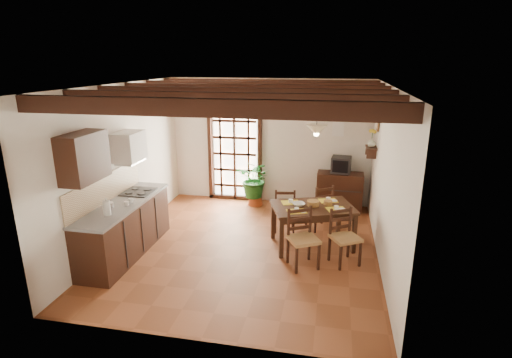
% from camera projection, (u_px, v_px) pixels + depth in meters
% --- Properties ---
extents(ground_plane, '(5.00, 5.00, 0.00)m').
position_uv_depth(ground_plane, '(246.00, 247.00, 7.06)').
color(ground_plane, brown).
extents(room_shell, '(4.52, 5.02, 2.81)m').
position_uv_depth(room_shell, '(245.00, 147.00, 6.54)').
color(room_shell, silver).
rests_on(room_shell, ground_plane).
extents(ceiling_beams, '(4.50, 4.34, 0.20)m').
position_uv_depth(ceiling_beams, '(245.00, 92.00, 6.28)').
color(ceiling_beams, black).
rests_on(ceiling_beams, room_shell).
extents(french_door, '(1.26, 0.11, 2.32)m').
position_uv_depth(french_door, '(235.00, 151.00, 9.17)').
color(french_door, white).
rests_on(french_door, ground_plane).
extents(kitchen_counter, '(0.64, 2.25, 1.38)m').
position_uv_depth(kitchen_counter, '(125.00, 227.00, 6.72)').
color(kitchen_counter, black).
rests_on(kitchen_counter, ground_plane).
extents(upper_cabinet, '(0.35, 0.80, 0.70)m').
position_uv_depth(upper_cabinet, '(84.00, 157.00, 5.69)').
color(upper_cabinet, black).
rests_on(upper_cabinet, room_shell).
extents(range_hood, '(0.38, 0.60, 0.54)m').
position_uv_depth(range_hood, '(129.00, 147.00, 6.89)').
color(range_hood, white).
rests_on(range_hood, room_shell).
extents(counter_items, '(0.50, 1.43, 0.25)m').
position_uv_depth(counter_items, '(125.00, 198.00, 6.67)').
color(counter_items, black).
rests_on(counter_items, kitchen_counter).
extents(dining_table, '(1.59, 1.29, 0.75)m').
position_uv_depth(dining_table, '(313.00, 211.00, 6.95)').
color(dining_table, '#311B10').
rests_on(dining_table, ground_plane).
extents(chair_near_left, '(0.59, 0.58, 0.95)m').
position_uv_depth(chair_near_left, '(303.00, 249.00, 6.34)').
color(chair_near_left, '#A87B47').
rests_on(chair_near_left, ground_plane).
extents(chair_near_right, '(0.57, 0.56, 0.91)m').
position_uv_depth(chair_near_right, '(344.00, 247.00, 6.44)').
color(chair_near_right, '#A87B47').
rests_on(chair_near_right, ground_plane).
extents(chair_far_left, '(0.46, 0.44, 0.87)m').
position_uv_depth(chair_far_left, '(284.00, 217.00, 7.68)').
color(chair_far_left, '#A87B47').
rests_on(chair_far_left, ground_plane).
extents(chair_far_right, '(0.57, 0.57, 0.91)m').
position_uv_depth(chair_far_right, '(319.00, 215.00, 7.77)').
color(chair_far_right, '#A87B47').
rests_on(chair_far_right, ground_plane).
extents(table_setting, '(1.00, 0.67, 0.09)m').
position_uv_depth(table_setting, '(313.00, 205.00, 6.92)').
color(table_setting, gold).
rests_on(table_setting, dining_table).
extents(table_bowl, '(0.28, 0.28, 0.05)m').
position_uv_depth(table_bowl, '(298.00, 204.00, 6.93)').
color(table_bowl, white).
rests_on(table_bowl, dining_table).
extents(sideboard, '(0.99, 0.46, 0.83)m').
position_uv_depth(sideboard, '(339.00, 191.00, 8.73)').
color(sideboard, black).
rests_on(sideboard, ground_plane).
extents(crt_tv, '(0.44, 0.41, 0.34)m').
position_uv_depth(crt_tv, '(341.00, 165.00, 8.55)').
color(crt_tv, black).
rests_on(crt_tv, sideboard).
extents(fuse_box, '(0.25, 0.03, 0.32)m').
position_uv_depth(fuse_box, '(338.00, 129.00, 8.61)').
color(fuse_box, white).
rests_on(fuse_box, room_shell).
extents(plant_pot, '(0.35, 0.35, 0.21)m').
position_uv_depth(plant_pot, '(255.00, 200.00, 9.10)').
color(plant_pot, maroon).
rests_on(plant_pot, ground_plane).
extents(potted_plant, '(2.30, 2.07, 2.25)m').
position_uv_depth(potted_plant, '(255.00, 181.00, 8.96)').
color(potted_plant, '#144C19').
rests_on(potted_plant, ground_plane).
extents(wall_shelf, '(0.20, 0.42, 0.20)m').
position_uv_depth(wall_shelf, '(371.00, 150.00, 7.73)').
color(wall_shelf, black).
rests_on(wall_shelf, room_shell).
extents(shelf_vase, '(0.15, 0.15, 0.15)m').
position_uv_depth(shelf_vase, '(372.00, 143.00, 7.69)').
color(shelf_vase, '#B2BFB2').
rests_on(shelf_vase, wall_shelf).
extents(shelf_flowers, '(0.14, 0.14, 0.36)m').
position_uv_depth(shelf_flowers, '(373.00, 132.00, 7.63)').
color(shelf_flowers, gold).
rests_on(shelf_flowers, shelf_vase).
extents(framed_picture, '(0.03, 0.32, 0.32)m').
position_uv_depth(framed_picture, '(378.00, 122.00, 7.56)').
color(framed_picture, brown).
rests_on(framed_picture, room_shell).
extents(pendant_lamp, '(0.36, 0.36, 0.84)m').
position_uv_depth(pendant_lamp, '(317.00, 129.00, 6.63)').
color(pendant_lamp, black).
rests_on(pendant_lamp, room_shell).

